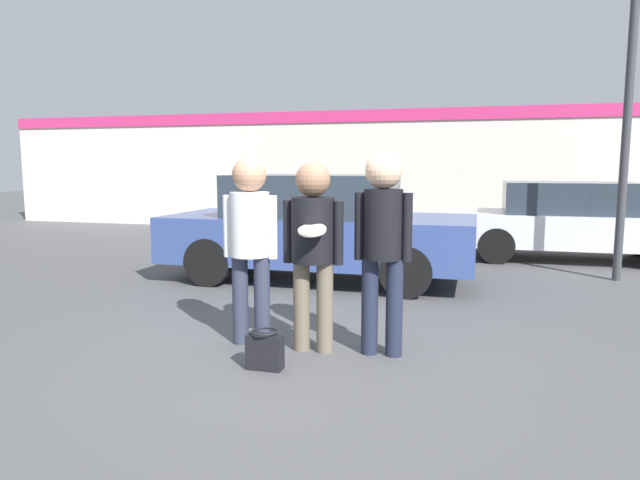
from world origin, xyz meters
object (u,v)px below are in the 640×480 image
(person_middle_with_frisbee, at_px, (313,239))
(parked_car_far, at_px, (571,221))
(shrub, at_px, (330,211))
(parked_car_near, at_px, (318,227))
(person_left, at_px, (250,233))
(person_right, at_px, (383,234))
(handbag, at_px, (265,350))

(person_middle_with_frisbee, distance_m, parked_car_far, 6.88)
(shrub, bearing_deg, parked_car_near, -77.20)
(person_left, xyz_separation_m, parked_car_far, (3.66, 6.12, -0.36))
(person_right, bearing_deg, person_left, -178.76)
(parked_car_near, xyz_separation_m, shrub, (-1.30, 5.72, -0.21))
(shrub, relative_size, handbag, 3.41)
(person_middle_with_frisbee, bearing_deg, shrub, 103.53)
(parked_car_far, relative_size, shrub, 3.76)
(person_right, xyz_separation_m, parked_car_near, (-1.47, 3.14, -0.31))
(parked_car_near, bearing_deg, person_right, -64.93)
(person_right, xyz_separation_m, parked_car_far, (2.42, 6.09, -0.39))
(person_middle_with_frisbee, bearing_deg, parked_car_near, 104.82)
(person_left, distance_m, parked_car_far, 7.14)
(parked_car_near, bearing_deg, person_left, -85.89)
(parked_car_far, bearing_deg, handbag, -116.16)
(parked_car_far, height_order, handbag, parked_car_far)
(person_left, distance_m, shrub, 9.03)
(shrub, bearing_deg, person_middle_with_frisbee, -76.47)
(person_middle_with_frisbee, relative_size, parked_car_far, 0.40)
(person_right, height_order, shrub, person_right)
(parked_car_near, height_order, shrub, parked_car_near)
(person_left, height_order, person_right, person_right)
(parked_car_near, relative_size, parked_car_far, 1.05)
(handbag, bearing_deg, shrub, 101.28)
(person_left, xyz_separation_m, person_middle_with_frisbee, (0.62, -0.04, -0.03))
(person_left, xyz_separation_m, shrub, (-1.53, 8.88, -0.50))
(shrub, xyz_separation_m, handbag, (1.89, -9.48, -0.41))
(person_middle_with_frisbee, bearing_deg, person_right, 6.22)
(parked_car_near, relative_size, shrub, 3.95)
(shrub, bearing_deg, person_left, -80.25)
(person_left, height_order, parked_car_near, person_left)
(person_left, xyz_separation_m, person_right, (1.24, 0.03, 0.03))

